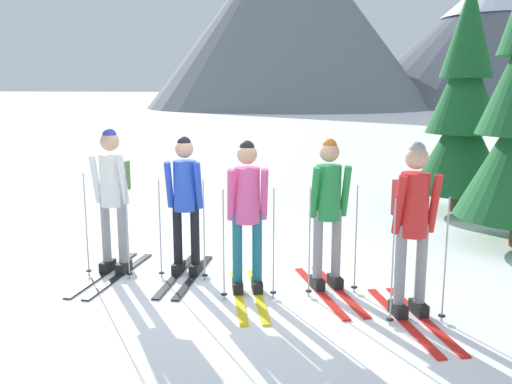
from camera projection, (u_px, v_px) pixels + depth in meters
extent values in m
plane|color=white|center=(232.00, 283.00, 6.57)|extent=(400.00, 400.00, 0.00)
cube|color=black|center=(121.00, 275.00, 6.84)|extent=(0.16, 1.71, 0.02)
cube|color=black|center=(104.00, 273.00, 6.89)|extent=(0.16, 1.71, 0.02)
cube|color=black|center=(124.00, 267.00, 6.93)|extent=(0.12, 0.26, 0.12)
cylinder|color=gray|center=(122.00, 231.00, 6.84)|extent=(0.11, 0.11, 0.85)
cube|color=black|center=(108.00, 266.00, 6.97)|extent=(0.12, 0.26, 0.12)
cylinder|color=gray|center=(106.00, 230.00, 6.89)|extent=(0.11, 0.11, 0.85)
cylinder|color=white|center=(112.00, 180.00, 6.75)|extent=(0.28, 0.28, 0.64)
sphere|color=tan|center=(110.00, 141.00, 6.66)|extent=(0.23, 0.23, 0.23)
sphere|color=#2D389E|center=(109.00, 136.00, 6.65)|extent=(0.17, 0.17, 0.17)
cylinder|color=white|center=(123.00, 180.00, 6.65)|extent=(0.09, 0.21, 0.61)
cylinder|color=white|center=(95.00, 179.00, 6.72)|extent=(0.09, 0.21, 0.61)
cylinder|color=#A5A5AD|center=(127.00, 227.00, 6.62)|extent=(0.02, 0.02, 1.28)
cylinder|color=black|center=(130.00, 274.00, 6.72)|extent=(0.07, 0.07, 0.01)
cylinder|color=#A5A5AD|center=(86.00, 225.00, 6.73)|extent=(0.02, 0.02, 1.28)
cylinder|color=black|center=(89.00, 271.00, 6.84)|extent=(0.07, 0.07, 0.01)
cube|color=#4C7238|center=(118.00, 175.00, 6.90)|extent=(0.27, 0.17, 0.36)
cube|color=black|center=(194.00, 276.00, 6.79)|extent=(0.13, 1.60, 0.02)
cube|color=black|center=(176.00, 275.00, 6.82)|extent=(0.13, 1.60, 0.02)
cube|color=black|center=(196.00, 268.00, 6.87)|extent=(0.12, 0.26, 0.12)
cylinder|color=black|center=(195.00, 233.00, 6.79)|extent=(0.11, 0.11, 0.81)
cube|color=black|center=(179.00, 267.00, 6.91)|extent=(0.12, 0.26, 0.12)
cylinder|color=black|center=(178.00, 233.00, 6.82)|extent=(0.11, 0.11, 0.81)
cylinder|color=blue|center=(185.00, 186.00, 6.70)|extent=(0.28, 0.28, 0.61)
sphere|color=tan|center=(184.00, 149.00, 6.61)|extent=(0.22, 0.22, 0.22)
sphere|color=black|center=(184.00, 143.00, 6.60)|extent=(0.16, 0.16, 0.16)
cylinder|color=blue|center=(198.00, 186.00, 6.61)|extent=(0.09, 0.20, 0.58)
cylinder|color=blue|center=(169.00, 185.00, 6.66)|extent=(0.09, 0.20, 0.58)
cylinder|color=#A5A5AD|center=(204.00, 231.00, 6.58)|extent=(0.02, 0.02, 1.21)
cylinder|color=black|center=(205.00, 275.00, 6.68)|extent=(0.07, 0.07, 0.01)
cylinder|color=#A5A5AD|center=(160.00, 229.00, 6.66)|extent=(0.02, 0.02, 1.21)
cylinder|color=black|center=(162.00, 273.00, 6.76)|extent=(0.07, 0.07, 0.01)
cube|color=#4C7238|center=(189.00, 181.00, 6.86)|extent=(0.26, 0.17, 0.36)
cube|color=yellow|center=(258.00, 295.00, 6.19)|extent=(0.54, 1.59, 0.02)
cube|color=yellow|center=(238.00, 295.00, 6.17)|extent=(0.54, 1.59, 0.02)
cube|color=black|center=(257.00, 285.00, 6.28)|extent=(0.18, 0.28, 0.12)
cylinder|color=#1E6B7A|center=(257.00, 247.00, 6.19)|extent=(0.11, 0.11, 0.82)
cube|color=black|center=(238.00, 286.00, 6.25)|extent=(0.18, 0.28, 0.12)
cylinder|color=#1E6B7A|center=(237.00, 248.00, 6.17)|extent=(0.11, 0.11, 0.82)
cylinder|color=#E55193|center=(247.00, 195.00, 6.07)|extent=(0.28, 0.28, 0.61)
sphere|color=tan|center=(247.00, 154.00, 5.99)|extent=(0.22, 0.22, 0.22)
sphere|color=black|center=(247.00, 148.00, 5.97)|extent=(0.17, 0.17, 0.17)
cylinder|color=#E55193|center=(264.00, 194.00, 6.03)|extent=(0.13, 0.21, 0.58)
cylinder|color=#E55193|center=(231.00, 195.00, 5.99)|extent=(0.13, 0.21, 0.58)
cylinder|color=#A5A5AD|center=(274.00, 244.00, 6.02)|extent=(0.02, 0.02, 1.22)
cylinder|color=black|center=(273.00, 292.00, 6.12)|extent=(0.07, 0.07, 0.01)
cylinder|color=#A5A5AD|center=(224.00, 246.00, 5.96)|extent=(0.02, 0.02, 1.22)
cylinder|color=black|center=(224.00, 294.00, 6.07)|extent=(0.07, 0.07, 0.01)
cube|color=#384C99|center=(246.00, 190.00, 6.23)|extent=(0.29, 0.23, 0.36)
cube|color=red|center=(338.00, 290.00, 6.33)|extent=(0.72, 1.52, 0.02)
cube|color=red|center=(320.00, 292.00, 6.28)|extent=(0.72, 1.52, 0.02)
cube|color=black|center=(335.00, 281.00, 6.41)|extent=(0.20, 0.28, 0.12)
cylinder|color=gray|center=(336.00, 244.00, 6.33)|extent=(0.11, 0.11, 0.82)
cube|color=black|center=(317.00, 283.00, 6.36)|extent=(0.20, 0.28, 0.12)
cylinder|color=gray|center=(318.00, 245.00, 6.28)|extent=(0.11, 0.11, 0.82)
cylinder|color=#238C42|center=(328.00, 192.00, 6.19)|extent=(0.28, 0.28, 0.61)
sphere|color=tan|center=(329.00, 152.00, 6.11)|extent=(0.22, 0.22, 0.22)
sphere|color=#B76019|center=(329.00, 146.00, 6.10)|extent=(0.17, 0.17, 0.17)
cylinder|color=#238C42|center=(346.00, 191.00, 6.17)|extent=(0.15, 0.21, 0.58)
cylinder|color=#238C42|center=(315.00, 193.00, 6.09)|extent=(0.15, 0.21, 0.58)
cylinder|color=#A5A5AD|center=(356.00, 240.00, 6.18)|extent=(0.02, 0.02, 1.23)
cylinder|color=black|center=(354.00, 287.00, 6.28)|extent=(0.07, 0.07, 0.01)
cylinder|color=#A5A5AD|center=(309.00, 243.00, 6.06)|extent=(0.02, 0.02, 1.23)
cylinder|color=black|center=(309.00, 291.00, 6.16)|extent=(0.07, 0.07, 0.01)
cube|color=red|center=(423.00, 318.00, 5.56)|extent=(0.64, 1.60, 0.02)
cube|color=red|center=(402.00, 320.00, 5.53)|extent=(0.64, 1.60, 0.02)
cube|color=black|center=(419.00, 308.00, 5.64)|extent=(0.19, 0.28, 0.12)
cylinder|color=gray|center=(421.00, 264.00, 5.56)|extent=(0.11, 0.11, 0.84)
cube|color=black|center=(398.00, 309.00, 5.61)|extent=(0.19, 0.28, 0.12)
cylinder|color=gray|center=(400.00, 266.00, 5.52)|extent=(0.11, 0.11, 0.84)
cylinder|color=red|center=(414.00, 205.00, 5.43)|extent=(0.28, 0.28, 0.63)
sphere|color=tan|center=(417.00, 158.00, 5.34)|extent=(0.23, 0.23, 0.23)
sphere|color=gray|center=(417.00, 151.00, 5.33)|extent=(0.17, 0.17, 0.17)
cylinder|color=red|center=(434.00, 204.00, 5.39)|extent=(0.14, 0.22, 0.60)
cylinder|color=red|center=(399.00, 205.00, 5.34)|extent=(0.14, 0.22, 0.60)
cylinder|color=#A5A5AD|center=(445.00, 261.00, 5.39)|extent=(0.02, 0.02, 1.26)
cylinder|color=black|center=(442.00, 316.00, 5.50)|extent=(0.07, 0.07, 0.01)
cylinder|color=#A5A5AD|center=(393.00, 263.00, 5.31)|extent=(0.02, 0.02, 1.26)
cylinder|color=black|center=(390.00, 319.00, 5.41)|extent=(0.07, 0.07, 0.01)
cube|color=maroon|center=(407.00, 198.00, 5.59)|extent=(0.30, 0.24, 0.36)
cylinder|color=#51381E|center=(458.00, 191.00, 10.22)|extent=(0.25, 0.25, 0.80)
cone|color=#195628|center=(461.00, 145.00, 10.07)|extent=(1.70, 1.70, 1.68)
cone|color=#195628|center=(465.00, 86.00, 9.87)|extent=(1.30, 1.30, 1.68)
cone|color=#195628|center=(469.00, 29.00, 9.69)|extent=(0.93, 0.93, 1.68)
cone|color=slate|center=(289.00, 14.00, 57.98)|extent=(29.87, 29.87, 19.29)
cone|color=slate|center=(503.00, 35.00, 63.39)|extent=(35.04, 35.04, 16.05)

